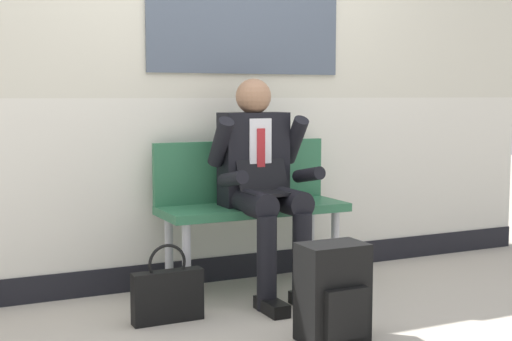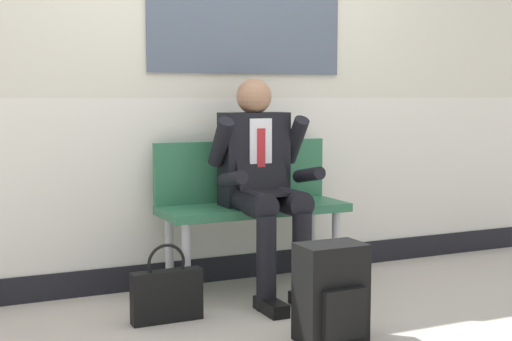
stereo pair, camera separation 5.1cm
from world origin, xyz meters
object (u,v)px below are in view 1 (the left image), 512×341
(bench_with_person, at_px, (249,199))
(person_seated, at_px, (263,179))
(backpack, at_px, (333,294))
(handbag, at_px, (168,294))

(bench_with_person, distance_m, person_seated, 0.24)
(backpack, bearing_deg, handbag, 134.86)
(bench_with_person, bearing_deg, person_seated, -90.00)
(person_seated, height_order, handbag, person_seated)
(bench_with_person, height_order, backpack, bench_with_person)
(person_seated, bearing_deg, handbag, -160.54)
(backpack, height_order, handbag, backpack)
(backpack, bearing_deg, bench_with_person, 87.41)
(bench_with_person, bearing_deg, backpack, -92.59)
(bench_with_person, height_order, person_seated, person_seated)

